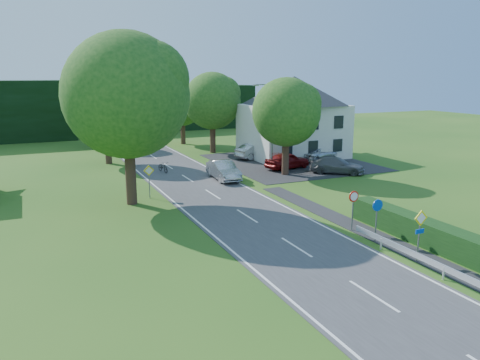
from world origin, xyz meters
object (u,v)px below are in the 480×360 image
streetlight (271,123)px  parked_car_silver_a (257,151)px  parasol (279,162)px  parked_car_red (287,160)px  parked_car_silver_b (320,154)px  parked_car_grey (337,165)px  motorcycle (163,167)px  moving_car (223,170)px

streetlight → parked_car_silver_a: size_ratio=1.66×
parasol → parked_car_red: bearing=27.1°
parked_car_silver_a → parked_car_silver_b: parked_car_silver_a is taller
parked_car_red → parked_car_silver_b: bearing=-78.0°
streetlight → parked_car_silver_a: bearing=74.6°
parked_car_grey → parked_car_silver_b: (2.32, 6.21, -0.02)m
parked_car_silver_a → parked_car_silver_b: (5.49, -3.69, -0.10)m
parked_car_red → parked_car_grey: 4.76m
parked_car_silver_a → parasol: parasol is taller
streetlight → parked_car_silver_a: (1.76, 6.40, -3.63)m
motorcycle → parked_car_red: parked_car_red is taller
parked_car_red → motorcycle: bearing=60.3°
motorcycle → parked_car_grey: parked_car_grey is taller
parked_car_grey → parked_car_red: bearing=78.6°
parked_car_silver_b → parasol: size_ratio=2.49×
moving_car → motorcycle: bearing=130.5°
parked_car_silver_b → parasol: parasol is taller
parked_car_silver_b → moving_car: bearing=93.2°
moving_car → motorcycle: 6.39m
parked_car_silver_a → parked_car_grey: (3.17, -9.90, -0.09)m
motorcycle → parasol: 10.62m
streetlight → moving_car: 6.67m
moving_car → parked_car_silver_a: parked_car_silver_a is taller
parked_car_red → parked_car_silver_a: parked_car_silver_a is taller
parked_car_grey → parasol: 5.29m
parked_car_silver_a → parked_car_grey: bearing=-175.5°
parked_car_silver_a → motorcycle: bearing=91.7°
motorcycle → parked_car_silver_b: (16.52, -0.75, 0.21)m
motorcycle → parked_car_silver_b: 16.53m
moving_car → motorcycle: size_ratio=2.62×
streetlight → moving_car: streetlight is taller
moving_car → streetlight: bearing=19.3°
moving_car → parked_car_red: bearing=16.5°
moving_car → parked_car_red: moving_car is taller
parasol → moving_car: bearing=-169.6°
motorcycle → parked_car_silver_a: parked_car_silver_a is taller
parked_car_red → parasol: size_ratio=2.30×
parked_car_grey → motorcycle: bearing=103.0°
streetlight → parasol: (0.58, -0.50, -3.53)m
streetlight → parked_car_silver_a: 7.56m
parked_car_red → moving_car: bearing=90.3°
parked_car_red → parked_car_silver_a: 6.23m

